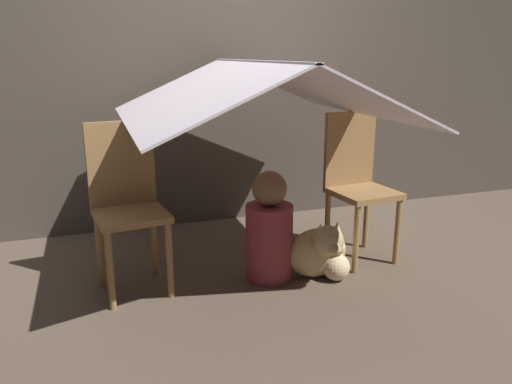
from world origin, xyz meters
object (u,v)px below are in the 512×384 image
object	(u,v)px
dog	(319,250)
chair_left	(127,200)
person_front	(269,232)
chair_right	(357,180)

from	to	relation	value
dog	chair_left	bearing A→B (deg)	166.93
person_front	dog	size ratio (longest dim) A/B	1.69
chair_left	person_front	distance (m)	0.83
person_front	dog	bearing A→B (deg)	-20.58
chair_right	person_front	world-z (taller)	chair_right
chair_left	person_front	world-z (taller)	chair_left
chair_left	chair_right	distance (m)	1.43
chair_left	person_front	size ratio (longest dim) A/B	1.44
chair_left	dog	bearing A→B (deg)	-21.02
chair_right	dog	bearing A→B (deg)	-153.18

